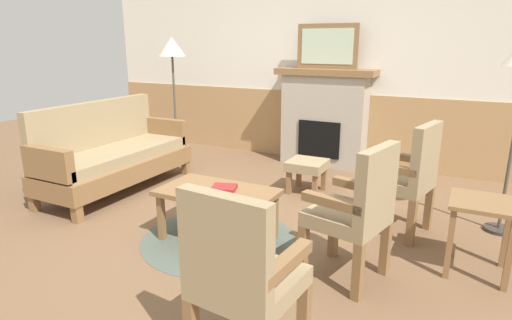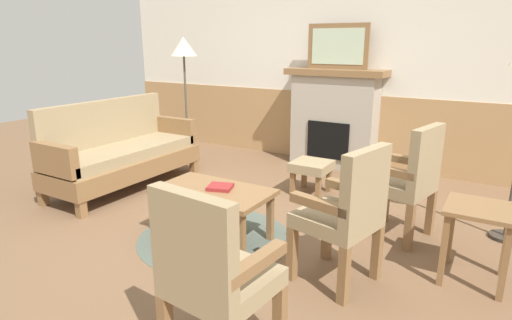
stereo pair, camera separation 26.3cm
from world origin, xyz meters
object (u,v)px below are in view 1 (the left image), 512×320
(book_on_table, at_px, (225,188))
(armchair_by_window_left, at_px, (408,174))
(fireplace, at_px, (324,117))
(side_table, at_px, (482,216))
(coffee_table, at_px, (217,196))
(floor_lamp_by_couch, at_px, (172,55))
(framed_picture, at_px, (327,46))
(armchair_near_fireplace, at_px, (357,208))
(couch, at_px, (114,156))
(footstool, at_px, (307,167))
(armchair_front_left, at_px, (241,273))

(book_on_table, bearing_deg, armchair_by_window_left, 31.61)
(fireplace, xyz_separation_m, side_table, (1.90, -2.21, -0.22))
(coffee_table, bearing_deg, floor_lamp_by_couch, 134.56)
(framed_picture, xyz_separation_m, book_on_table, (0.00, -2.57, -1.10))
(framed_picture, bearing_deg, floor_lamp_by_couch, -160.64)
(fireplace, bearing_deg, armchair_near_fireplace, -67.38)
(couch, distance_m, book_on_table, 1.82)
(coffee_table, height_order, armchair_by_window_left, armchair_by_window_left)
(side_table, bearing_deg, fireplace, 130.57)
(armchair_near_fireplace, distance_m, floor_lamp_by_couch, 3.79)
(fireplace, relative_size, armchair_by_window_left, 1.33)
(fireplace, distance_m, book_on_table, 2.58)
(framed_picture, xyz_separation_m, couch, (-1.74, -2.07, -1.16))
(fireplace, distance_m, coffee_table, 2.62)
(armchair_by_window_left, bearing_deg, side_table, -38.59)
(fireplace, xyz_separation_m, coffee_table, (-0.04, -2.61, -0.27))
(footstool, distance_m, armchair_near_fireplace, 1.82)
(footstool, distance_m, armchair_by_window_left, 1.30)
(armchair_front_left, xyz_separation_m, side_table, (1.06, 1.58, -0.10))
(couch, bearing_deg, floor_lamp_by_couch, 98.27)
(book_on_table, xyz_separation_m, armchair_front_left, (0.83, -1.22, 0.08))
(footstool, relative_size, side_table, 0.73)
(coffee_table, bearing_deg, book_on_table, 36.67)
(footstool, bearing_deg, fireplace, 99.93)
(framed_picture, distance_m, coffee_table, 2.86)
(book_on_table, relative_size, armchair_near_fireplace, 0.20)
(armchair_by_window_left, bearing_deg, armchair_front_left, -103.50)
(coffee_table, xyz_separation_m, book_on_table, (0.05, 0.04, 0.07))
(framed_picture, height_order, floor_lamp_by_couch, framed_picture)
(fireplace, bearing_deg, couch, -130.04)
(book_on_table, height_order, side_table, side_table)
(couch, relative_size, armchair_near_fireplace, 1.84)
(couch, xyz_separation_m, footstool, (1.94, 0.91, -0.11))
(floor_lamp_by_couch, bearing_deg, coffee_table, -45.44)
(coffee_table, distance_m, armchair_by_window_left, 1.62)
(coffee_table, xyz_separation_m, armchair_by_window_left, (1.37, 0.85, 0.15))
(armchair_by_window_left, bearing_deg, fireplace, 127.01)
(couch, bearing_deg, armchair_near_fireplace, -12.56)
(fireplace, height_order, armchair_by_window_left, fireplace)
(fireplace, height_order, floor_lamp_by_couch, floor_lamp_by_couch)
(side_table, distance_m, floor_lamp_by_couch, 4.26)
(fireplace, xyz_separation_m, floor_lamp_by_couch, (-1.94, -0.68, 0.80))
(couch, height_order, footstool, couch)
(fireplace, distance_m, armchair_by_window_left, 2.21)
(armchair_near_fireplace, height_order, side_table, armchair_near_fireplace)
(footstool, height_order, floor_lamp_by_couch, floor_lamp_by_couch)
(couch, bearing_deg, side_table, -2.24)
(framed_picture, distance_m, couch, 2.95)
(armchair_by_window_left, bearing_deg, couch, -174.20)
(framed_picture, distance_m, footstool, 1.74)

